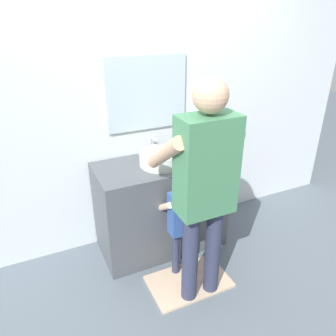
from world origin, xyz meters
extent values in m
plane|color=slate|center=(0.00, 0.00, 0.00)|extent=(14.00, 14.00, 0.00)
cube|color=silver|center=(0.00, 0.62, 1.35)|extent=(4.40, 0.08, 2.70)
cube|color=silver|center=(0.00, 0.57, 1.37)|extent=(0.71, 0.02, 0.62)
cube|color=#4C5156|center=(0.00, 0.30, 0.42)|extent=(1.10, 0.54, 0.83)
cylinder|color=silver|center=(0.00, 0.28, 0.89)|extent=(0.37, 0.37, 0.11)
cylinder|color=#B1B1AD|center=(0.00, 0.28, 0.90)|extent=(0.30, 0.30, 0.09)
cylinder|color=#B7BABF|center=(0.00, 0.51, 0.92)|extent=(0.03, 0.03, 0.18)
cylinder|color=#B7BABF|center=(0.00, 0.45, 1.00)|extent=(0.02, 0.12, 0.02)
cylinder|color=#B7BABF|center=(-0.07, 0.51, 0.86)|extent=(0.04, 0.04, 0.05)
cylinder|color=#B7BABF|center=(0.07, 0.51, 0.86)|extent=(0.04, 0.04, 0.05)
cylinder|color=#D86666|center=(0.33, 0.34, 0.88)|extent=(0.07, 0.07, 0.09)
cylinder|color=blue|center=(0.31, 0.34, 0.93)|extent=(0.02, 0.03, 0.17)
cube|color=white|center=(0.31, 0.34, 1.03)|extent=(0.01, 0.02, 0.02)
cube|color=#CCAD8E|center=(0.00, -0.25, 0.01)|extent=(0.64, 0.40, 0.02)
cylinder|color=#2D334C|center=(-0.05, -0.11, 0.20)|extent=(0.06, 0.06, 0.41)
cylinder|color=#2D334C|center=(0.05, -0.11, 0.20)|extent=(0.06, 0.06, 0.41)
cube|color=#33569E|center=(0.00, -0.11, 0.59)|extent=(0.20, 0.12, 0.36)
sphere|color=beige|center=(0.00, -0.11, 0.83)|extent=(0.12, 0.12, 0.12)
cylinder|color=beige|center=(-0.11, -0.02, 0.62)|extent=(0.05, 0.25, 0.19)
cylinder|color=beige|center=(0.11, -0.02, 0.62)|extent=(0.05, 0.25, 0.19)
cylinder|color=#2D334C|center=(-0.07, -0.38, 0.38)|extent=(0.12, 0.12, 0.76)
cylinder|color=#2D334C|center=(0.12, -0.38, 0.38)|extent=(0.12, 0.12, 0.76)
cube|color=#427F56|center=(0.02, -0.38, 1.10)|extent=(0.38, 0.22, 0.67)
sphere|color=#D8A884|center=(0.02, -0.38, 1.55)|extent=(0.22, 0.22, 0.22)
cylinder|color=#D8A884|center=(-0.19, -0.21, 1.16)|extent=(0.09, 0.46, 0.36)
cylinder|color=#D8A884|center=(0.23, -0.21, 1.16)|extent=(0.09, 0.46, 0.36)
cylinder|color=blue|center=(0.23, -0.03, 0.98)|extent=(0.01, 0.14, 0.03)
cube|color=white|center=(0.23, 0.04, 0.99)|extent=(0.01, 0.02, 0.02)
camera|label=1|loc=(-0.99, -1.97, 1.98)|focal=34.79mm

